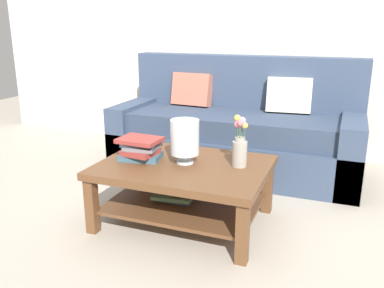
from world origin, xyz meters
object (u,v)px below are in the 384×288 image
(couch, at_px, (236,132))
(glass_hurricane_vase, at_px, (185,138))
(book_stack_main, at_px, (141,148))
(flower_pitcher, at_px, (240,147))
(coffee_table, at_px, (184,180))

(couch, bearing_deg, glass_hurricane_vase, -91.91)
(book_stack_main, relative_size, flower_pitcher, 0.88)
(glass_hurricane_vase, distance_m, flower_pitcher, 0.37)
(couch, distance_m, flower_pitcher, 1.19)
(book_stack_main, bearing_deg, glass_hurricane_vase, 7.81)
(couch, height_order, coffee_table, couch)
(glass_hurricane_vase, bearing_deg, book_stack_main, -172.19)
(book_stack_main, height_order, flower_pitcher, flower_pitcher)
(coffee_table, xyz_separation_m, book_stack_main, (-0.31, -0.02, 0.20))
(couch, xyz_separation_m, flower_pitcher, (0.33, -1.13, 0.20))
(book_stack_main, height_order, glass_hurricane_vase, glass_hurricane_vase)
(couch, distance_m, book_stack_main, 1.30)
(couch, relative_size, glass_hurricane_vase, 7.46)
(coffee_table, relative_size, glass_hurricane_vase, 3.75)
(coffee_table, bearing_deg, flower_pitcher, 13.80)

